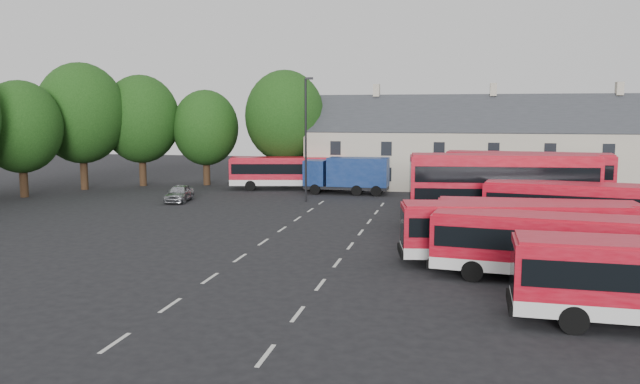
{
  "coord_description": "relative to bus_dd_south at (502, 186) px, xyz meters",
  "views": [
    {
      "loc": [
        10.34,
        -31.29,
        7.26
      ],
      "look_at": [
        2.06,
        7.8,
        2.2
      ],
      "focal_mm": 35.0,
      "sensor_mm": 36.0,
      "label": 1
    }
  ],
  "objects": [
    {
      "name": "box_truck",
      "position": [
        -12.3,
        14.64,
        -0.82
      ],
      "size": [
        7.58,
        2.45,
        3.3
      ],
      "rotation": [
        0.0,
        0.0,
        -0.01
      ],
      "color": "black",
      "rests_on": "ground"
    },
    {
      "name": "treeline",
      "position": [
        -34.22,
        10.09,
        4.01
      ],
      "size": [
        29.92,
        32.59,
        12.01
      ],
      "color": "black",
      "rests_on": "ground"
    },
    {
      "name": "bus_row_c",
      "position": [
        -0.18,
        -9.94,
        -0.88
      ],
      "size": [
        10.83,
        4.05,
        2.99
      ],
      "rotation": [
        0.0,
        0.0,
        0.16
      ],
      "color": "silver",
      "rests_on": "ground"
    },
    {
      "name": "ground",
      "position": [
        -13.48,
        -9.27,
        -2.68
      ],
      "size": [
        140.0,
        140.0,
        0.0
      ],
      "primitive_type": "plane",
      "color": "black",
      "rests_on": "ground"
    },
    {
      "name": "bus_row_b",
      "position": [
        1.28,
        -12.79,
        -0.92
      ],
      "size": [
        10.58,
        3.62,
        2.93
      ],
      "rotation": [
        0.0,
        0.0,
        -0.12
      ],
      "color": "silver",
      "rests_on": "ground"
    },
    {
      "name": "terrace_houses",
      "position": [
        0.52,
        20.73,
        1.18
      ],
      "size": [
        35.7,
        7.13,
        10.06
      ],
      "color": "beige",
      "rests_on": "ground"
    },
    {
      "name": "bus_dd_north",
      "position": [
        2.01,
        4.63,
        -0.08
      ],
      "size": [
        11.35,
        3.75,
        4.57
      ],
      "rotation": [
        0.0,
        0.0,
        -0.11
      ],
      "color": "silver",
      "rests_on": "ground"
    },
    {
      "name": "bus_row_d",
      "position": [
        1.21,
        -7.42,
        -0.99
      ],
      "size": [
        10.02,
        2.64,
        2.81
      ],
      "rotation": [
        0.0,
        0.0,
        0.03
      ],
      "color": "silver",
      "rests_on": "ground"
    },
    {
      "name": "bus_dd_south",
      "position": [
        0.0,
        0.0,
        0.0
      ],
      "size": [
        11.67,
        3.75,
        4.7
      ],
      "rotation": [
        0.0,
        0.0,
        0.1
      ],
      "color": "silver",
      "rests_on": "ground"
    },
    {
      "name": "bus_north",
      "position": [
        -18.32,
        16.65,
        -0.8
      ],
      "size": [
        11.31,
        4.69,
        3.12
      ],
      "rotation": [
        0.0,
        0.0,
        0.2
      ],
      "color": "silver",
      "rests_on": "ground"
    },
    {
      "name": "lane_markings",
      "position": [
        -10.98,
        -7.27,
        -2.67
      ],
      "size": [
        5.15,
        33.8,
        0.01
      ],
      "color": "beige",
      "rests_on": "ground"
    },
    {
      "name": "lamppost",
      "position": [
        -14.8,
        8.99,
        2.73
      ],
      "size": [
        0.7,
        0.3,
        10.13
      ],
      "rotation": [
        0.0,
        0.0,
        0.08
      ],
      "color": "black",
      "rests_on": "ground"
    },
    {
      "name": "bus_row_e",
      "position": [
        4.57,
        -2.84,
        -0.72
      ],
      "size": [
        11.8,
        4.54,
        3.26
      ],
      "rotation": [
        0.0,
        0.0,
        -0.17
      ],
      "color": "silver",
      "rests_on": "ground"
    },
    {
      "name": "silver_car",
      "position": [
        -25.06,
        6.86,
        -1.97
      ],
      "size": [
        2.24,
        4.35,
        1.42
      ],
      "primitive_type": "imported",
      "rotation": [
        0.0,
        0.0,
        0.14
      ],
      "color": "#9EA0A5",
      "rests_on": "ground"
    }
  ]
}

